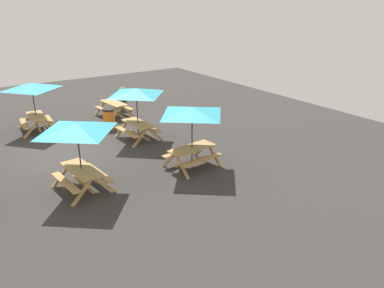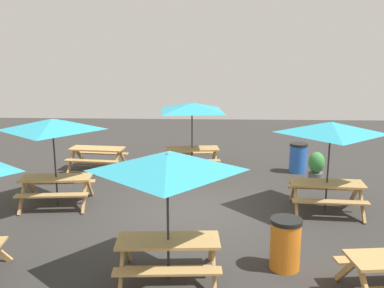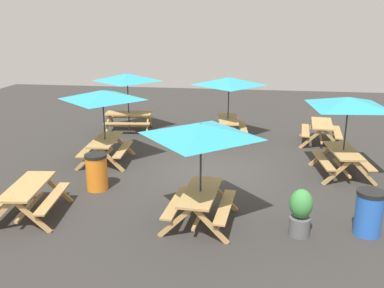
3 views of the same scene
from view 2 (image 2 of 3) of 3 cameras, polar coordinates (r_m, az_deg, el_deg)
The scene contains 9 objects.
ground_plane at distance 11.03m, azimuth 0.03°, elevation -8.82°, with size 29.33×29.33×0.00m, color #33302D.
picnic_table_0 at distance 7.23m, azimuth -3.32°, elevation -3.74°, with size 2.13×2.13×2.34m.
picnic_table_2 at distance 14.20m, azimuth 0.00°, elevation 4.29°, with size 2.81×2.81×2.34m.
picnic_table_3 at distance 14.82m, azimuth -12.51°, elevation -1.28°, with size 1.93×1.68×0.81m.
picnic_table_4 at distance 10.94m, azimuth 17.97°, elevation 1.23°, with size 2.14×2.14×2.34m.
picnic_table_5 at distance 11.45m, azimuth -18.08°, elevation 1.70°, with size 2.20×2.20×2.34m.
trash_bin_blue at distance 14.65m, azimuth 13.96°, elevation -1.79°, with size 0.59×0.59×0.98m.
trash_bin_orange at distance 8.31m, azimuth 12.33°, elevation -12.84°, with size 0.59×0.59×0.98m.
potted_plant_0 at distance 13.34m, azimuth 16.22°, elevation -3.11°, with size 0.48×0.48×1.03m.
Camera 2 is at (0.46, -10.27, 4.00)m, focal length 40.00 mm.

